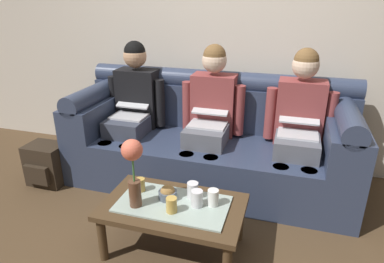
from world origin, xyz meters
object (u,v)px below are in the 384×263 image
object	(u,v)px
cup_near_left	(197,198)
cup_near_right	(172,205)
cup_far_center	(193,190)
backpack_left	(47,164)
flower_vase	(133,165)
cup_far_right	(140,185)
snack_bowl	(168,193)
coffee_table	(173,210)
person_left	(133,104)
couch	(210,142)
person_middle	(211,112)
cup_far_left	(213,198)
person_right	(299,120)

from	to	relation	value
cup_near_left	cup_near_right	xyz separation A→B (m)	(-0.13, -0.10, -0.01)
cup_far_center	backpack_left	world-z (taller)	cup_far_center
flower_vase	cup_near_right	world-z (taller)	flower_vase
flower_vase	cup_near_right	xyz separation A→B (m)	(0.24, 0.00, -0.24)
cup_far_right	snack_bowl	bearing A→B (deg)	-9.24
flower_vase	backpack_left	bearing A→B (deg)	153.57
coffee_table	flower_vase	size ratio (longest dim) A/B	2.01
person_left	cup_far_right	world-z (taller)	person_left
person_left	snack_bowl	world-z (taller)	person_left
snack_bowl	cup_far_right	world-z (taller)	snack_bowl
couch	flower_vase	world-z (taller)	couch
cup_near_left	cup_far_right	bearing A→B (deg)	171.42
couch	person_middle	size ratio (longest dim) A/B	1.99
couch	cup_far_left	distance (m)	0.97
cup_near_right	cup_far_left	xyz separation A→B (m)	(0.23, 0.14, 0.01)
person_middle	cup_far_right	bearing A→B (deg)	-106.05
cup_far_left	backpack_left	xyz separation A→B (m)	(-1.64, 0.44, -0.23)
person_right	cup_far_left	size ratio (longest dim) A/B	11.32
cup_far_left	snack_bowl	bearing A→B (deg)	-177.83
couch	cup_near_left	world-z (taller)	couch
coffee_table	snack_bowl	world-z (taller)	snack_bowl
couch	cup_near_left	bearing A→B (deg)	-80.93
person_middle	cup_near_left	distance (m)	1.01
cup_near_right	cup_far_left	distance (m)	0.27
snack_bowl	flower_vase	bearing A→B (deg)	-141.32
couch	person_left	distance (m)	0.79
snack_bowl	couch	bearing A→B (deg)	86.90
cup_far_center	person_left	bearing A→B (deg)	133.47
snack_bowl	cup_far_center	distance (m)	0.16
coffee_table	cup_far_center	distance (m)	0.18
person_left	cup_far_center	bearing A→B (deg)	-46.53
couch	person_left	xyz separation A→B (m)	(-0.73, -0.00, 0.29)
flower_vase	coffee_table	bearing A→B (deg)	22.50
backpack_left	cup_far_center	bearing A→B (deg)	-14.79
cup_far_left	cup_far_right	xyz separation A→B (m)	(-0.51, 0.02, -0.01)
person_left	person_middle	xyz separation A→B (m)	(0.73, -0.00, 0.00)
flower_vase	cup_far_left	world-z (taller)	flower_vase
coffee_table	cup_far_right	xyz separation A→B (m)	(-0.26, 0.08, 0.10)
person_right	cup_far_right	xyz separation A→B (m)	(-0.99, -0.90, -0.25)
flower_vase	cup_far_center	world-z (taller)	flower_vase
person_right	backpack_left	world-z (taller)	person_right
flower_vase	snack_bowl	xyz separation A→B (m)	(0.17, 0.13, -0.25)
cup_near_left	cup_far_left	bearing A→B (deg)	22.96
person_left	cup_far_center	world-z (taller)	person_left
person_left	flower_vase	xyz separation A→B (m)	(0.52, -1.07, -0.01)
couch	person_right	world-z (taller)	person_right
cup_near_left	cup_far_left	world-z (taller)	cup_near_left
couch	snack_bowl	distance (m)	0.95
cup_near_left	cup_far_left	distance (m)	0.10
couch	cup_near_left	xyz separation A→B (m)	(0.16, -0.97, 0.05)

